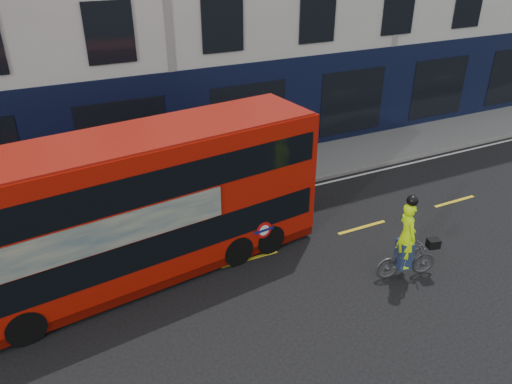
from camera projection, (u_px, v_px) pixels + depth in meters
ground at (273, 289)px, 13.31m from camera, size 120.00×120.00×0.00m
pavement at (192, 187)px, 18.46m from camera, size 60.00×3.00×0.12m
kerb at (207, 204)px, 17.26m from camera, size 60.00×0.12×0.13m
road_edge_line at (210, 210)px, 17.05m from camera, size 58.00×0.10×0.01m
lane_dashes at (250, 259)px, 14.50m from camera, size 58.00×0.12×0.01m
bus at (139, 207)px, 13.00m from camera, size 10.29×3.51×4.07m
cyclist at (407, 250)px, 13.41m from camera, size 1.80×0.88×2.53m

